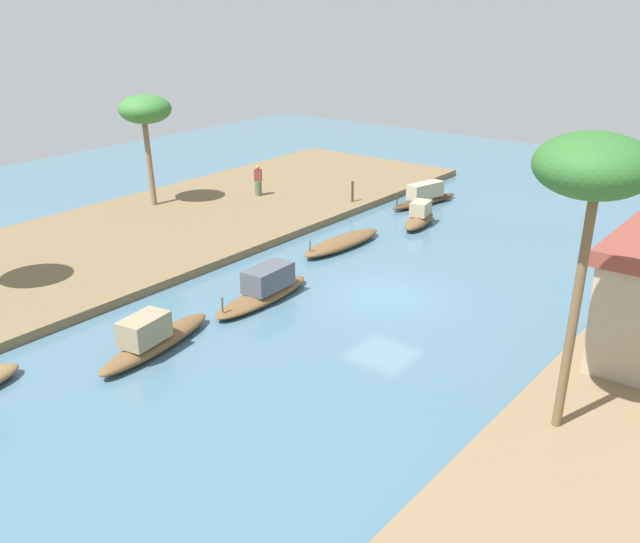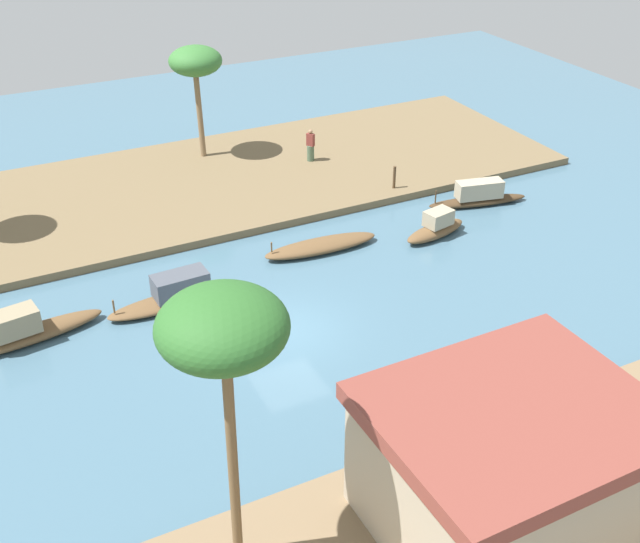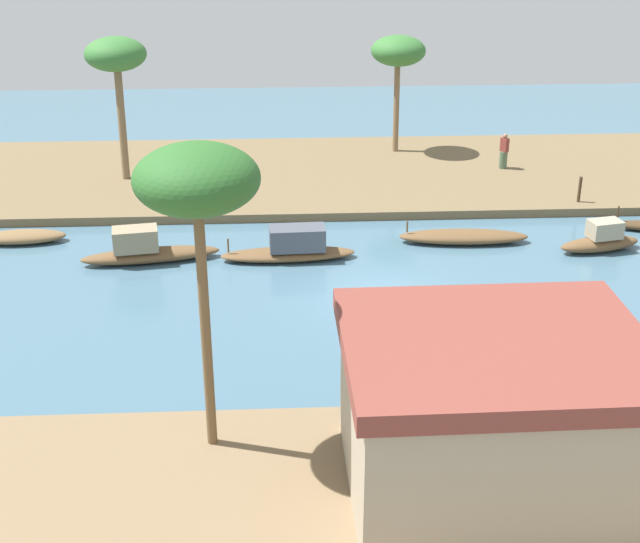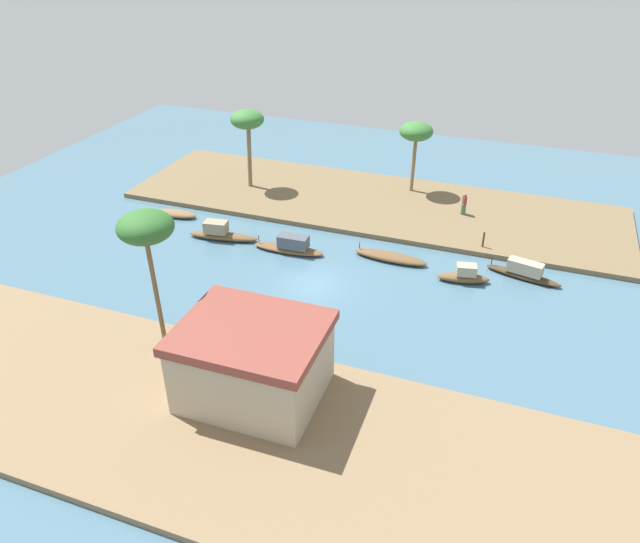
% 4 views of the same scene
% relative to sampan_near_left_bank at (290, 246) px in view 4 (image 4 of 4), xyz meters
% --- Properties ---
extents(river_water, '(66.13, 66.13, 0.00)m').
position_rel_sampan_near_left_bank_xyz_m(river_water, '(-3.08, 3.49, -0.48)').
color(river_water, '#476B7F').
rests_on(river_water, ground).
extents(riverbank_left, '(39.69, 11.66, 0.37)m').
position_rel_sampan_near_left_bank_xyz_m(riverbank_left, '(-3.08, -9.73, -0.29)').
color(riverbank_left, brown).
rests_on(riverbank_left, ground).
extents(riverbank_right, '(39.69, 11.66, 0.37)m').
position_rel_sampan_near_left_bank_xyz_m(riverbank_right, '(-3.08, 16.72, -0.29)').
color(riverbank_right, '#846B4C').
rests_on(riverbank_right, ground).
extents(sampan_near_left_bank, '(5.16, 1.45, 1.30)m').
position_rel_sampan_near_left_bank_xyz_m(sampan_near_left_bank, '(0.00, 0.00, 0.00)').
color(sampan_near_left_bank, brown).
rests_on(sampan_near_left_bank, river_water).
extents(sampan_downstream_large, '(3.45, 1.65, 1.23)m').
position_rel_sampan_near_left_bank_xyz_m(sampan_downstream_large, '(-12.03, -0.23, -0.03)').
color(sampan_downstream_large, brown).
rests_on(sampan_downstream_large, river_water).
extents(sampan_with_tall_canopy, '(5.00, 1.94, 1.24)m').
position_rel_sampan_near_left_bank_xyz_m(sampan_with_tall_canopy, '(-15.61, -2.00, 0.01)').
color(sampan_with_tall_canopy, '#47331E').
rests_on(sampan_with_tall_canopy, river_water).
extents(sampan_midstream, '(3.49, 1.36, 0.49)m').
position_rel_sampan_near_left_bank_xyz_m(sampan_midstream, '(10.69, -2.23, -0.23)').
color(sampan_midstream, brown).
rests_on(sampan_midstream, river_water).
extents(sampan_open_hull, '(5.31, 1.83, 1.38)m').
position_rel_sampan_near_left_bank_xyz_m(sampan_open_hull, '(5.51, -0.04, 0.01)').
color(sampan_open_hull, brown).
rests_on(sampan_open_hull, river_water).
extents(sampan_upstream_small, '(5.19, 1.50, 0.91)m').
position_rel_sampan_near_left_bank_xyz_m(sampan_upstream_small, '(-6.86, -1.32, -0.23)').
color(sampan_upstream_small, brown).
rests_on(sampan_upstream_small, river_water).
extents(person_on_near_bank, '(0.51, 0.51, 1.71)m').
position_rel_sampan_near_left_bank_xyz_m(person_on_near_bank, '(-10.47, -9.73, 0.62)').
color(person_on_near_bank, '#4C664C').
rests_on(person_on_near_bank, riverbank_left).
extents(mooring_post, '(0.14, 0.14, 1.14)m').
position_rel_sampan_near_left_bank_xyz_m(mooring_post, '(-12.60, -4.79, 0.46)').
color(mooring_post, '#4C3823').
rests_on(mooring_post, riverbank_left).
extents(palm_tree_left_near, '(2.71, 2.71, 5.82)m').
position_rel_sampan_near_left_bank_xyz_m(palm_tree_left_near, '(-5.63, -13.04, 4.86)').
color(palm_tree_left_near, '#7F6647').
rests_on(palm_tree_left_near, riverbank_left).
extents(palm_tree_left_far, '(2.76, 2.76, 6.50)m').
position_rel_sampan_near_left_bank_xyz_m(palm_tree_left_far, '(7.55, -9.25, 5.46)').
color(palm_tree_left_far, '#7F6647').
rests_on(palm_tree_left_far, riverbank_left).
extents(palm_tree_right_tall, '(2.83, 2.83, 7.77)m').
position_rel_sampan_near_left_bank_xyz_m(palm_tree_right_tall, '(2.29, 12.41, 6.77)').
color(palm_tree_right_tall, brown).
rests_on(palm_tree_right_tall, riverbank_right).
extents(riverside_building, '(6.80, 5.68, 3.90)m').
position_rel_sampan_near_left_bank_xyz_m(riverside_building, '(-4.18, 14.42, 1.87)').
color(riverside_building, tan).
rests_on(riverside_building, riverbank_right).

